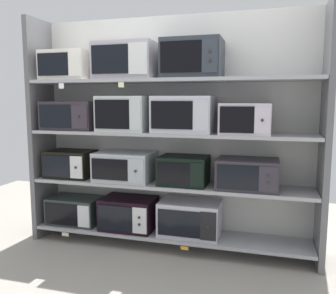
{
  "coord_description": "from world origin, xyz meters",
  "views": [
    {
      "loc": [
        0.89,
        -3.14,
        1.4
      ],
      "look_at": [
        0.0,
        0.0,
        0.97
      ],
      "focal_mm": 38.06,
      "sensor_mm": 36.0,
      "label": 1
    }
  ],
  "objects_px": {
    "microwave_12": "(126,61)",
    "microwave_0": "(75,210)",
    "microwave_7": "(72,116)",
    "microwave_5": "(184,170)",
    "microwave_10": "(246,119)",
    "microwave_8": "(126,114)",
    "microwave_13": "(193,59)",
    "microwave_2": "(190,218)",
    "microwave_11": "(68,66)",
    "microwave_3": "(71,164)",
    "microwave_1": "(129,213)",
    "microwave_6": "(247,174)",
    "microwave_9": "(184,114)",
    "microwave_4": "(125,166)"
  },
  "relations": [
    {
      "from": "microwave_3",
      "to": "microwave_11",
      "type": "relative_size",
      "value": 0.96
    },
    {
      "from": "microwave_8",
      "to": "microwave_10",
      "type": "relative_size",
      "value": 1.09
    },
    {
      "from": "microwave_12",
      "to": "microwave_0",
      "type": "bearing_deg",
      "value": -179.97
    },
    {
      "from": "microwave_0",
      "to": "microwave_4",
      "type": "distance_m",
      "value": 0.74
    },
    {
      "from": "microwave_10",
      "to": "microwave_13",
      "type": "xyz_separation_m",
      "value": [
        -0.47,
        0.0,
        0.52
      ]
    },
    {
      "from": "microwave_10",
      "to": "microwave_12",
      "type": "xyz_separation_m",
      "value": [
        -1.1,
        0.0,
        0.52
      ]
    },
    {
      "from": "microwave_10",
      "to": "microwave_8",
      "type": "bearing_deg",
      "value": 180.0
    },
    {
      "from": "microwave_7",
      "to": "microwave_11",
      "type": "height_order",
      "value": "microwave_11"
    },
    {
      "from": "microwave_9",
      "to": "microwave_12",
      "type": "xyz_separation_m",
      "value": [
        -0.56,
        -0.0,
        0.49
      ]
    },
    {
      "from": "microwave_6",
      "to": "microwave_7",
      "type": "height_order",
      "value": "microwave_7"
    },
    {
      "from": "microwave_10",
      "to": "microwave_2",
      "type": "bearing_deg",
      "value": 179.97
    },
    {
      "from": "microwave_5",
      "to": "microwave_10",
      "type": "distance_m",
      "value": 0.73
    },
    {
      "from": "microwave_8",
      "to": "microwave_11",
      "type": "relative_size",
      "value": 0.98
    },
    {
      "from": "microwave_2",
      "to": "microwave_3",
      "type": "xyz_separation_m",
      "value": [
        -1.24,
        -0.0,
        0.46
      ]
    },
    {
      "from": "microwave_8",
      "to": "microwave_5",
      "type": "bearing_deg",
      "value": 0.03
    },
    {
      "from": "microwave_1",
      "to": "microwave_5",
      "type": "height_order",
      "value": "microwave_5"
    },
    {
      "from": "microwave_7",
      "to": "microwave_4",
      "type": "bearing_deg",
      "value": 0.04
    },
    {
      "from": "microwave_5",
      "to": "microwave_10",
      "type": "xyz_separation_m",
      "value": [
        0.54,
        -0.0,
        0.48
      ]
    },
    {
      "from": "microwave_0",
      "to": "microwave_11",
      "type": "xyz_separation_m",
      "value": [
        -0.02,
        0.0,
        1.45
      ]
    },
    {
      "from": "microwave_2",
      "to": "microwave_8",
      "type": "distance_m",
      "value": 1.15
    },
    {
      "from": "microwave_7",
      "to": "microwave_12",
      "type": "height_order",
      "value": "microwave_12"
    },
    {
      "from": "microwave_3",
      "to": "microwave_4",
      "type": "relative_size",
      "value": 0.84
    },
    {
      "from": "microwave_5",
      "to": "microwave_11",
      "type": "bearing_deg",
      "value": -180.0
    },
    {
      "from": "microwave_7",
      "to": "microwave_1",
      "type": "bearing_deg",
      "value": -0.0
    },
    {
      "from": "microwave_5",
      "to": "microwave_7",
      "type": "bearing_deg",
      "value": -179.99
    },
    {
      "from": "microwave_0",
      "to": "microwave_7",
      "type": "height_order",
      "value": "microwave_7"
    },
    {
      "from": "microwave_6",
      "to": "microwave_13",
      "type": "bearing_deg",
      "value": 179.98
    },
    {
      "from": "microwave_6",
      "to": "microwave_12",
      "type": "distance_m",
      "value": 1.51
    },
    {
      "from": "microwave_10",
      "to": "microwave_11",
      "type": "xyz_separation_m",
      "value": [
        -1.71,
        0.0,
        0.49
      ]
    },
    {
      "from": "microwave_1",
      "to": "microwave_12",
      "type": "xyz_separation_m",
      "value": [
        -0.0,
        0.0,
        1.46
      ]
    },
    {
      "from": "microwave_10",
      "to": "microwave_11",
      "type": "distance_m",
      "value": 1.78
    },
    {
      "from": "microwave_7",
      "to": "microwave_12",
      "type": "xyz_separation_m",
      "value": [
        0.58,
        0.0,
        0.51
      ]
    },
    {
      "from": "microwave_11",
      "to": "microwave_13",
      "type": "distance_m",
      "value": 1.24
    },
    {
      "from": "microwave_8",
      "to": "microwave_13",
      "type": "distance_m",
      "value": 0.8
    },
    {
      "from": "microwave_11",
      "to": "microwave_13",
      "type": "bearing_deg",
      "value": -0.01
    },
    {
      "from": "microwave_10",
      "to": "microwave_9",
      "type": "bearing_deg",
      "value": 179.96
    },
    {
      "from": "microwave_3",
      "to": "microwave_5",
      "type": "relative_size",
      "value": 1.05
    },
    {
      "from": "microwave_1",
      "to": "microwave_12",
      "type": "distance_m",
      "value": 1.46
    },
    {
      "from": "microwave_5",
      "to": "microwave_9",
      "type": "height_order",
      "value": "microwave_9"
    },
    {
      "from": "microwave_0",
      "to": "microwave_10",
      "type": "bearing_deg",
      "value": -0.0
    },
    {
      "from": "microwave_6",
      "to": "microwave_13",
      "type": "xyz_separation_m",
      "value": [
        -0.5,
        0.0,
        1.0
      ]
    },
    {
      "from": "microwave_4",
      "to": "microwave_5",
      "type": "bearing_deg",
      "value": -0.01
    },
    {
      "from": "microwave_11",
      "to": "microwave_0",
      "type": "bearing_deg",
      "value": -0.83
    },
    {
      "from": "microwave_8",
      "to": "microwave_1",
      "type": "bearing_deg",
      "value": 0.12
    },
    {
      "from": "microwave_11",
      "to": "microwave_8",
      "type": "bearing_deg",
      "value": -0.02
    },
    {
      "from": "microwave_10",
      "to": "microwave_5",
      "type": "bearing_deg",
      "value": 179.97
    },
    {
      "from": "microwave_0",
      "to": "microwave_3",
      "type": "relative_size",
      "value": 1.13
    },
    {
      "from": "microwave_0",
      "to": "microwave_13",
      "type": "height_order",
      "value": "microwave_13"
    },
    {
      "from": "microwave_9",
      "to": "microwave_13",
      "type": "distance_m",
      "value": 0.49
    },
    {
      "from": "microwave_5",
      "to": "microwave_13",
      "type": "relative_size",
      "value": 0.85
    }
  ]
}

